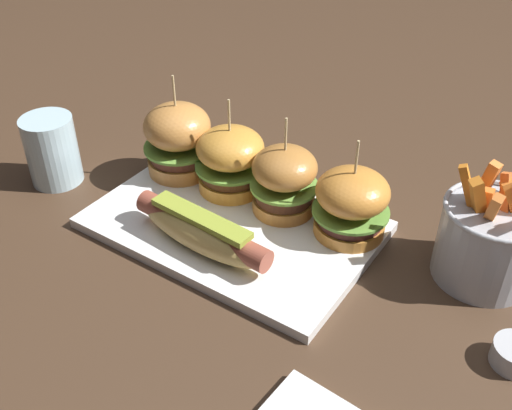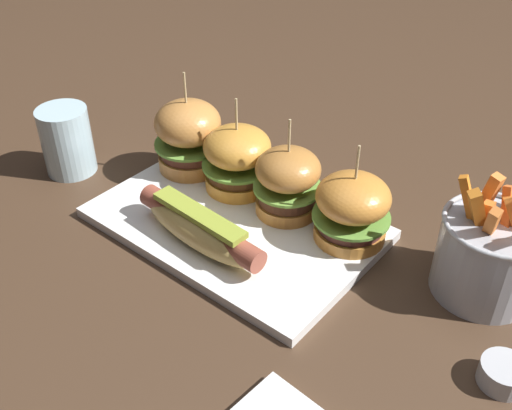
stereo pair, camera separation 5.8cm
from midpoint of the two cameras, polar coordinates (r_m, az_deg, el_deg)
ground_plane at (r=0.80m, az=-4.23°, el=-2.32°), size 3.00×3.00×0.00m
platter_main at (r=0.80m, az=-4.25°, el=-1.92°), size 0.36×0.24×0.01m
hot_dog at (r=0.74m, az=-7.61°, el=-2.47°), size 0.20×0.06×0.05m
slider_far_left at (r=0.87m, az=-9.30°, el=6.21°), size 0.10×0.10×0.15m
slider_center_left at (r=0.83m, az=-4.44°, el=4.30°), size 0.10×0.10×0.14m
slider_center_right at (r=0.78m, az=0.61°, el=2.37°), size 0.09×0.09×0.14m
slider_far_right at (r=0.75m, az=6.90°, el=0.16°), size 0.10×0.10×0.13m
fries_bucket at (r=0.74m, az=19.22°, el=-3.16°), size 0.12×0.12×0.15m
water_glass at (r=0.93m, az=-20.51°, el=4.85°), size 0.07×0.07×0.10m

